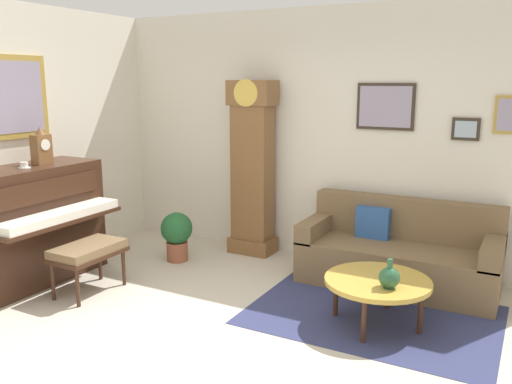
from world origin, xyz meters
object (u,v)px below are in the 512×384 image
(mantel_clock, at_px, (41,147))
(potted_plant, at_px, (177,233))
(coffee_table, at_px, (378,282))
(piano, at_px, (32,224))
(teacup, at_px, (24,166))
(piano_bench, at_px, (88,252))
(green_jug, at_px, (389,277))
(grandfather_clock, at_px, (253,173))
(couch, at_px, (398,254))

(mantel_clock, xyz_separation_m, potted_plant, (0.90, 1.00, -1.03))
(coffee_table, height_order, mantel_clock, mantel_clock)
(piano, xyz_separation_m, teacup, (0.05, -0.07, 0.61))
(piano_bench, distance_m, mantel_clock, 1.20)
(coffee_table, distance_m, potted_plant, 2.51)
(piano_bench, distance_m, green_jug, 2.81)
(coffee_table, xyz_separation_m, mantel_clock, (-3.36, -0.46, 0.98))
(grandfather_clock, relative_size, teacup, 17.50)
(couch, xyz_separation_m, mantel_clock, (-3.29, -1.47, 1.04))
(teacup, relative_size, potted_plant, 0.21)
(piano_bench, xyz_separation_m, mantel_clock, (-0.72, 0.16, 0.95))
(piano, relative_size, green_jug, 6.00)
(teacup, relative_size, green_jug, 0.48)
(teacup, height_order, potted_plant, teacup)
(piano_bench, xyz_separation_m, couch, (2.57, 1.63, -0.09))
(couch, height_order, teacup, teacup)
(piano_bench, height_order, green_jug, green_jug)
(grandfather_clock, xyz_separation_m, teacup, (-1.46, -1.94, 0.24))
(piano_bench, distance_m, couch, 3.05)
(piano_bench, relative_size, green_jug, 2.92)
(piano, height_order, potted_plant, piano)
(coffee_table, distance_m, mantel_clock, 3.53)
(coffee_table, bearing_deg, grandfather_clock, 146.58)
(teacup, bearing_deg, piano_bench, 8.86)
(mantel_clock, bearing_deg, piano_bench, -12.31)
(grandfather_clock, bearing_deg, piano, -129.07)
(piano_bench, xyz_separation_m, coffee_table, (2.64, 0.62, -0.03))
(piano, height_order, grandfather_clock, grandfather_clock)
(piano, relative_size, grandfather_clock, 0.71)
(piano, height_order, piano_bench, piano)
(couch, relative_size, coffee_table, 2.16)
(piano, distance_m, grandfather_clock, 2.43)
(coffee_table, height_order, potted_plant, potted_plant)
(piano, relative_size, potted_plant, 2.57)
(piano_bench, distance_m, grandfather_clock, 2.08)
(piano_bench, height_order, mantel_clock, mantel_clock)
(piano, bearing_deg, green_jug, 8.21)
(green_jug, relative_size, potted_plant, 0.43)
(mantel_clock, bearing_deg, green_jug, 5.19)
(grandfather_clock, distance_m, green_jug, 2.44)
(potted_plant, bearing_deg, piano_bench, -99.20)
(piano, xyz_separation_m, coffee_table, (3.36, 0.65, -0.22))
(mantel_clock, bearing_deg, potted_plant, 47.89)
(coffee_table, bearing_deg, mantel_clock, -172.15)
(teacup, distance_m, green_jug, 3.56)
(grandfather_clock, distance_m, potted_plant, 1.12)
(grandfather_clock, xyz_separation_m, mantel_clock, (-1.51, -1.68, 0.39))
(coffee_table, xyz_separation_m, green_jug, (0.13, -0.15, 0.12))
(mantel_clock, height_order, green_jug, mantel_clock)
(piano, bearing_deg, coffee_table, 10.94)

